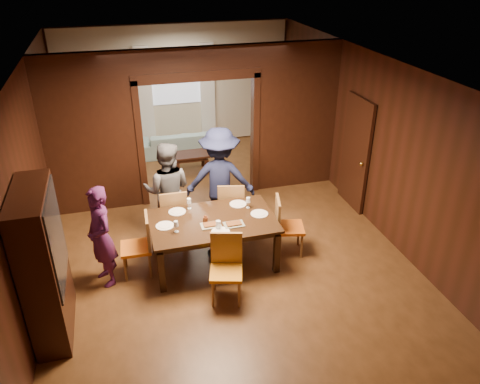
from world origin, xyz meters
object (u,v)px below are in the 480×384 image
object	(u,v)px
coffee_table	(191,162)
chair_left	(136,246)
dining_table	(213,241)
chair_near	(226,270)
hutch	(44,265)
person_purple	(101,237)
sofa	(180,142)
chair_right	(290,226)
person_navy	(220,179)
chair_far_l	(173,213)
person_grey	(168,191)
chair_far_r	(231,206)

from	to	relation	value
coffee_table	chair_left	world-z (taller)	chair_left
dining_table	chair_near	xyz separation A→B (m)	(-0.02, -0.91, 0.10)
dining_table	hutch	size ratio (longest dim) A/B	0.94
person_purple	sofa	xyz separation A→B (m)	(1.81, 4.54, -0.50)
chair_right	dining_table	bearing A→B (deg)	100.86
chair_near	chair_left	bearing A→B (deg)	157.16
chair_near	chair_right	bearing A→B (deg)	50.19
sofa	chair_left	size ratio (longest dim) A/B	1.91
sofa	person_navy	bearing A→B (deg)	93.62
person_navy	chair_near	distance (m)	2.00
chair_far_l	chair_near	xyz separation A→B (m)	(0.48, -1.73, 0.00)
coffee_table	hutch	size ratio (longest dim) A/B	0.40
person_purple	hutch	bearing A→B (deg)	-61.85
coffee_table	hutch	bearing A→B (deg)	-120.42
person_grey	chair_near	distance (m)	1.98
chair_left	chair_far_r	distance (m)	1.85
person_navy	hutch	bearing A→B (deg)	50.13
chair_left	person_grey	bearing A→B (deg)	148.84
hutch	sofa	bearing A→B (deg)	65.34
chair_far_l	chair_far_r	xyz separation A→B (m)	(0.99, -0.00, 0.00)
person_purple	person_navy	bearing A→B (deg)	94.95
sofa	hutch	size ratio (longest dim) A/B	0.92
chair_near	hutch	world-z (taller)	hutch
dining_table	chair_right	distance (m)	1.24
person_navy	dining_table	world-z (taller)	person_navy
sofa	dining_table	size ratio (longest dim) A/B	0.98
person_purple	coffee_table	distance (m)	4.01
person_navy	chair_far_r	distance (m)	0.49
hutch	person_navy	bearing A→B (deg)	35.40
person_purple	hutch	world-z (taller)	hutch
person_purple	coffee_table	size ratio (longest dim) A/B	1.93
sofa	chair_right	bearing A→B (deg)	103.78
coffee_table	chair_left	xyz separation A→B (m)	(-1.42, -3.41, 0.28)
coffee_table	chair_near	xyz separation A→B (m)	(-0.26, -4.35, 0.28)
chair_far_r	chair_near	xyz separation A→B (m)	(-0.51, -1.72, 0.00)
person_purple	coffee_table	xyz separation A→B (m)	(1.88, 3.49, -0.57)
chair_near	hutch	bearing A→B (deg)	-164.97
chair_right	person_navy	bearing A→B (deg)	53.08
chair_left	chair_far_l	world-z (taller)	same
person_navy	chair_far_l	xyz separation A→B (m)	(-0.85, -0.19, -0.43)
person_navy	chair_left	size ratio (longest dim) A/B	1.89
chair_left	chair_right	xyz separation A→B (m)	(2.41, -0.08, 0.00)
dining_table	chair_left	world-z (taller)	chair_left
sofa	chair_far_r	distance (m)	3.69
chair_far_r	chair_near	bearing A→B (deg)	86.55
chair_near	person_navy	bearing A→B (deg)	95.06
sofa	hutch	xyz separation A→B (m)	(-2.46, -5.35, 0.73)
chair_far_r	chair_far_l	bearing A→B (deg)	12.90
chair_far_l	chair_near	size ratio (longest dim) A/B	1.00
person_navy	sofa	bearing A→B (deg)	-72.26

